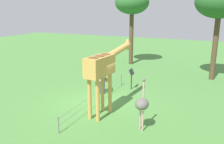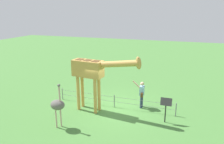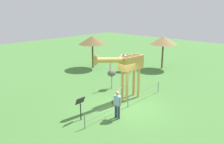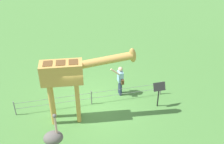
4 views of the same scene
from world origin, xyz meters
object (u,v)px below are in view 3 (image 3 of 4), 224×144
Objects in this scene: giraffe at (127,66)px; shade_hut_near at (92,40)px; ostrich at (112,73)px; shade_hut_far at (163,40)px; info_sign at (80,104)px; visitor at (117,103)px; zebra at (128,59)px.

giraffe is 8.80m from shade_hut_near.
ostrich is 7.88m from shade_hut_far.
giraffe is 2.98× the size of info_sign.
shade_hut_far reaches higher than visitor.
giraffe is 3.11m from visitor.
ostrich is (-3.36, -3.49, 0.27)m from visitor.
giraffe is 2.63m from ostrich.
visitor is at bearing 27.91° from giraffe.
shade_hut_far reaches higher than info_sign.
shade_hut_far is at bearing 148.71° from zebra.
ostrich is 0.70× the size of shade_hut_far.
visitor is 0.52× the size of shade_hut_near.
zebra is (-5.52, -4.33, -1.15)m from giraffe.
info_sign is at bearing 10.86° from shade_hut_far.
shade_hut_far is 2.43× the size of info_sign.
giraffe is 2.37× the size of zebra.
giraffe is 1.23× the size of shade_hut_near.
zebra is 1.26× the size of info_sign.
giraffe is at bearing 67.44° from ostrich.
giraffe is 8.97m from shade_hut_far.
giraffe reaches higher than ostrich.
giraffe reaches higher than shade_hut_far.
ostrich is 0.70× the size of shade_hut_near.
shade_hut_near is 0.99× the size of shade_hut_far.
zebra is 0.52× the size of shade_hut_far.
shade_hut_near is (1.35, -3.41, 1.61)m from zebra.
giraffe is 1.75× the size of ostrich.
shade_hut_far reaches higher than ostrich.
shade_hut_far is 12.93m from info_sign.
zebra reaches higher than info_sign.
shade_hut_near reaches higher than info_sign.
giraffe is at bearing 179.57° from info_sign.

